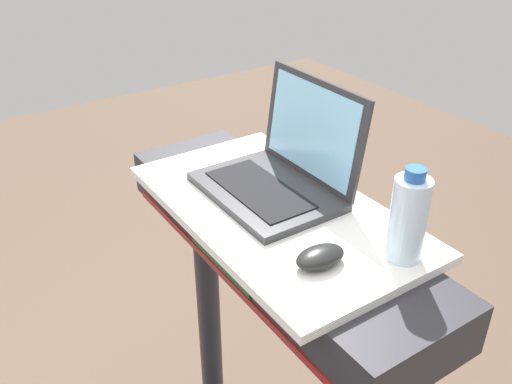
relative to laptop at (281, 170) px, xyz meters
name	(u,v)px	position (x,y,z in m)	size (l,w,h in m)	color
desk_board	(275,210)	(0.05, -0.05, -0.06)	(0.68, 0.38, 0.02)	white
laptop	(281,170)	(0.00, 0.00, 0.00)	(0.32, 0.26, 0.24)	#2D2D30
computer_mouse	(320,257)	(0.26, -0.10, -0.03)	(0.06, 0.10, 0.03)	black
water_bottle	(408,218)	(0.33, 0.04, 0.04)	(0.07, 0.07, 0.19)	silver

